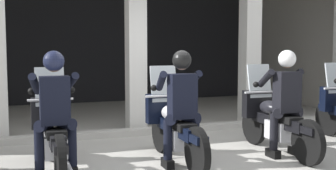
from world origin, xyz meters
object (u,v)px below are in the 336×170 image
at_px(police_officer_left, 55,103).
at_px(motorcycle_left, 54,133).
at_px(motorcycle_right, 274,120).
at_px(motorcycle_center, 174,127).
at_px(police_officer_right, 286,94).
at_px(police_officer_center, 181,98).

bearing_deg(police_officer_left, motorcycle_left, 82.13).
distance_m(motorcycle_left, motorcycle_right, 3.31).
xyz_separation_m(police_officer_left, motorcycle_right, (3.30, 0.16, -0.44)).
height_order(motorcycle_center, police_officer_right, police_officer_right).
distance_m(police_officer_left, motorcycle_center, 1.72).
xyz_separation_m(police_officer_left, police_officer_right, (3.30, -0.13, 0.00)).
bearing_deg(police_officer_center, motorcycle_center, 87.44).
relative_size(motorcycle_left, motorcycle_center, 1.00).
distance_m(motorcycle_left, police_officer_left, 0.52).
bearing_deg(motorcycle_right, police_officer_left, -177.21).
bearing_deg(police_officer_right, motorcycle_right, 89.83).
relative_size(police_officer_left, police_officer_right, 1.00).
relative_size(police_officer_left, motorcycle_right, 0.78).
distance_m(motorcycle_center, motorcycle_right, 1.65).
xyz_separation_m(motorcycle_left, motorcycle_center, (1.65, -0.11, 0.00)).
bearing_deg(police_officer_left, police_officer_right, -9.82).
distance_m(motorcycle_center, police_officer_right, 1.73).
relative_size(motorcycle_left, police_officer_left, 1.29).
xyz_separation_m(motorcycle_left, police_officer_left, (-0.00, -0.28, 0.44)).
bearing_deg(motorcycle_left, police_officer_center, -21.05).
bearing_deg(motorcycle_center, police_officer_right, -12.62).
bearing_deg(motorcycle_center, motorcycle_right, -2.88).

